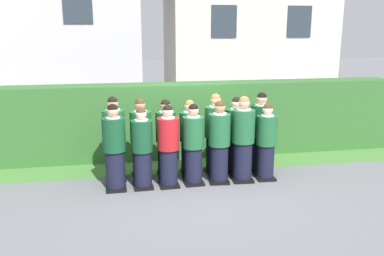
{
  "coord_description": "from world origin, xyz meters",
  "views": [
    {
      "loc": [
        -1.39,
        -7.46,
        2.99
      ],
      "look_at": [
        0.0,
        0.26,
        1.05
      ],
      "focal_mm": 38.64,
      "sensor_mm": 36.0,
      "label": 1
    }
  ],
  "objects_px": {
    "student_rear_row_3": "(190,139)",
    "student_rear_row_5": "(236,137)",
    "student_front_row_0": "(115,149)",
    "student_front_row_1": "(142,150)",
    "student_rear_row_2": "(166,140)",
    "student_rear_row_0": "(114,141)",
    "student_front_row_6": "(266,143)",
    "student_rear_row_6": "(260,134)",
    "student_rear_row_1": "(141,140)",
    "student_front_row_3": "(193,146)",
    "student_rear_row_4": "(215,136)",
    "student_front_row_4": "(219,144)",
    "student_in_red_blazer": "(168,148)",
    "student_front_row_5": "(243,141)"
  },
  "relations": [
    {
      "from": "student_rear_row_3",
      "to": "student_rear_row_1",
      "type": "bearing_deg",
      "value": 179.08
    },
    {
      "from": "student_rear_row_1",
      "to": "student_front_row_4",
      "type": "bearing_deg",
      "value": -19.69
    },
    {
      "from": "student_front_row_3",
      "to": "student_rear_row_5",
      "type": "xyz_separation_m",
      "value": [
        0.98,
        0.47,
        0.01
      ]
    },
    {
      "from": "student_in_red_blazer",
      "to": "student_rear_row_0",
      "type": "xyz_separation_m",
      "value": [
        -1.0,
        0.53,
        0.05
      ]
    },
    {
      "from": "student_front_row_4",
      "to": "student_rear_row_5",
      "type": "relative_size",
      "value": 1.01
    },
    {
      "from": "student_front_row_4",
      "to": "student_rear_row_1",
      "type": "xyz_separation_m",
      "value": [
        -1.48,
        0.53,
        -0.0
      ]
    },
    {
      "from": "student_rear_row_5",
      "to": "student_rear_row_0",
      "type": "bearing_deg",
      "value": 179.61
    },
    {
      "from": "student_rear_row_2",
      "to": "student_front_row_1",
      "type": "bearing_deg",
      "value": -132.65
    },
    {
      "from": "student_front_row_1",
      "to": "student_front_row_5",
      "type": "relative_size",
      "value": 0.92
    },
    {
      "from": "student_front_row_0",
      "to": "student_rear_row_6",
      "type": "xyz_separation_m",
      "value": [
        3.0,
        0.5,
        0.02
      ]
    },
    {
      "from": "student_in_red_blazer",
      "to": "student_rear_row_2",
      "type": "height_order",
      "value": "student_rear_row_2"
    },
    {
      "from": "student_rear_row_1",
      "to": "student_rear_row_3",
      "type": "bearing_deg",
      "value": -0.92
    },
    {
      "from": "student_rear_row_1",
      "to": "student_front_row_0",
      "type": "bearing_deg",
      "value": -132.76
    },
    {
      "from": "student_rear_row_4",
      "to": "student_front_row_4",
      "type": "bearing_deg",
      "value": -94.22
    },
    {
      "from": "student_front_row_1",
      "to": "student_front_row_0",
      "type": "bearing_deg",
      "value": 179.95
    },
    {
      "from": "student_rear_row_1",
      "to": "student_rear_row_6",
      "type": "height_order",
      "value": "student_rear_row_6"
    },
    {
      "from": "student_front_row_6",
      "to": "student_rear_row_5",
      "type": "height_order",
      "value": "student_rear_row_5"
    },
    {
      "from": "student_front_row_1",
      "to": "student_rear_row_4",
      "type": "relative_size",
      "value": 0.93
    },
    {
      "from": "student_front_row_1",
      "to": "student_rear_row_0",
      "type": "distance_m",
      "value": 0.73
    },
    {
      "from": "student_front_row_3",
      "to": "student_front_row_5",
      "type": "xyz_separation_m",
      "value": [
        0.99,
        -0.0,
        0.06
      ]
    },
    {
      "from": "student_front_row_5",
      "to": "student_front_row_6",
      "type": "height_order",
      "value": "student_front_row_5"
    },
    {
      "from": "student_in_red_blazer",
      "to": "student_rear_row_4",
      "type": "bearing_deg",
      "value": 27.19
    },
    {
      "from": "student_in_red_blazer",
      "to": "student_rear_row_6",
      "type": "xyz_separation_m",
      "value": [
        2.0,
        0.5,
        0.05
      ]
    },
    {
      "from": "student_front_row_1",
      "to": "student_rear_row_0",
      "type": "xyz_separation_m",
      "value": [
        -0.51,
        0.52,
        0.06
      ]
    },
    {
      "from": "student_front_row_6",
      "to": "student_rear_row_4",
      "type": "height_order",
      "value": "student_rear_row_4"
    },
    {
      "from": "student_front_row_0",
      "to": "student_rear_row_2",
      "type": "xyz_separation_m",
      "value": [
        1.02,
        0.56,
        -0.02
      ]
    },
    {
      "from": "student_front_row_6",
      "to": "student_rear_row_3",
      "type": "xyz_separation_m",
      "value": [
        -1.45,
        0.51,
        0.01
      ]
    },
    {
      "from": "student_front_row_5",
      "to": "student_in_red_blazer",
      "type": "bearing_deg",
      "value": -178.67
    },
    {
      "from": "student_rear_row_6",
      "to": "student_front_row_0",
      "type": "bearing_deg",
      "value": -170.51
    },
    {
      "from": "student_front_row_1",
      "to": "student_rear_row_2",
      "type": "relative_size",
      "value": 0.98
    },
    {
      "from": "student_front_row_3",
      "to": "student_rear_row_4",
      "type": "height_order",
      "value": "student_rear_row_4"
    },
    {
      "from": "student_in_red_blazer",
      "to": "student_rear_row_3",
      "type": "bearing_deg",
      "value": 47.14
    },
    {
      "from": "student_rear_row_6",
      "to": "student_rear_row_0",
      "type": "bearing_deg",
      "value": 179.58
    },
    {
      "from": "student_rear_row_0",
      "to": "student_front_row_6",
      "type": "bearing_deg",
      "value": -9.44
    },
    {
      "from": "student_front_row_6",
      "to": "student_rear_row_5",
      "type": "relative_size",
      "value": 0.96
    },
    {
      "from": "student_rear_row_0",
      "to": "student_rear_row_6",
      "type": "distance_m",
      "value": 3.0
    },
    {
      "from": "student_front_row_1",
      "to": "student_rear_row_3",
      "type": "bearing_deg",
      "value": 28.6
    },
    {
      "from": "student_front_row_1",
      "to": "student_in_red_blazer",
      "type": "relative_size",
      "value": 0.98
    },
    {
      "from": "student_rear_row_4",
      "to": "student_rear_row_2",
      "type": "bearing_deg",
      "value": 178.29
    },
    {
      "from": "student_rear_row_3",
      "to": "student_front_row_0",
      "type": "bearing_deg",
      "value": -160.12
    },
    {
      "from": "student_front_row_5",
      "to": "student_rear_row_2",
      "type": "height_order",
      "value": "student_front_row_5"
    },
    {
      "from": "student_in_red_blazer",
      "to": "student_front_row_6",
      "type": "bearing_deg",
      "value": 1.01
    },
    {
      "from": "student_front_row_1",
      "to": "student_front_row_5",
      "type": "height_order",
      "value": "student_front_row_5"
    },
    {
      "from": "student_front_row_0",
      "to": "student_front_row_4",
      "type": "height_order",
      "value": "student_front_row_0"
    },
    {
      "from": "student_front_row_3",
      "to": "student_rear_row_2",
      "type": "relative_size",
      "value": 0.99
    },
    {
      "from": "student_front_row_3",
      "to": "student_rear_row_2",
      "type": "distance_m",
      "value": 0.7
    },
    {
      "from": "student_front_row_0",
      "to": "student_rear_row_6",
      "type": "relative_size",
      "value": 0.97
    },
    {
      "from": "student_front_row_0",
      "to": "student_front_row_6",
      "type": "xyz_separation_m",
      "value": [
        2.96,
        0.03,
        -0.05
      ]
    },
    {
      "from": "student_front_row_0",
      "to": "student_front_row_1",
      "type": "distance_m",
      "value": 0.51
    },
    {
      "from": "student_rear_row_3",
      "to": "student_rear_row_5",
      "type": "xyz_separation_m",
      "value": [
        0.96,
        -0.04,
        0.02
      ]
    }
  ]
}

